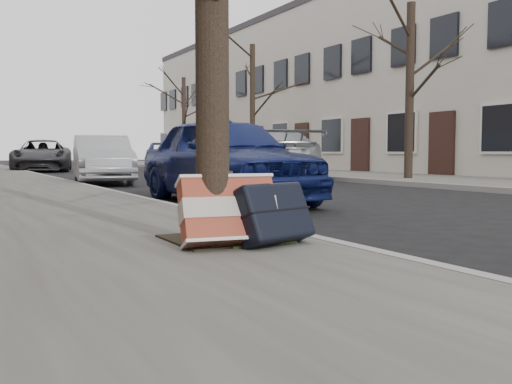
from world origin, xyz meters
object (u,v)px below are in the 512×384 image
suitcase_red (228,211)px  suitcase_navy (273,213)px  car_near_mid (102,159)px  car_near_front (225,159)px

suitcase_red → suitcase_navy: (0.35, -0.07, -0.02)m
suitcase_navy → car_near_mid: (1.45, 11.40, 0.27)m
car_near_front → car_near_mid: (-0.39, 6.71, -0.08)m
suitcase_red → car_near_front: (2.19, 4.63, 0.33)m
suitcase_red → suitcase_navy: size_ratio=1.11×
suitcase_red → car_near_mid: 11.48m
car_near_front → suitcase_navy: bearing=-111.7°
suitcase_navy → car_near_mid: car_near_mid is taller
car_near_front → suitcase_red: bearing=-115.7°
suitcase_navy → car_near_front: car_near_front is taller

